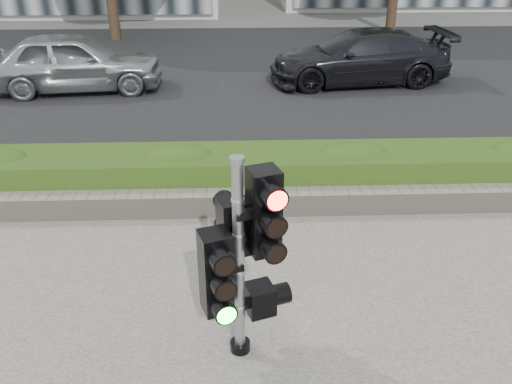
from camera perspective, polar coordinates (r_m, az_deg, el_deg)
The scene contains 8 objects.
ground at distance 6.46m, azimuth 0.94°, elevation -10.66°, with size 120.00×120.00×0.00m, color #51514C.
road at distance 15.60m, azimuth -1.03°, elevation 12.56°, with size 60.00×13.00×0.02m, color black.
curb at distance 9.12m, azimuth -0.09°, elevation 1.89°, with size 60.00×0.25×0.12m, color gray.
stone_wall at distance 7.95m, azimuth 0.23°, elevation -1.06°, with size 12.00×0.32×0.34m, color gray.
hedge at distance 8.45m, azimuth 0.05°, elevation 2.05°, with size 12.00×1.00×0.68m, color #517624.
traffic_signal at distance 5.02m, azimuth -1.65°, elevation -6.12°, with size 0.78×0.67×2.13m.
car_silver at distance 14.36m, azimuth -18.56°, elevation 12.89°, with size 1.69×4.20×1.43m, color #A0A3A7.
car_dark at distance 14.58m, azimuth 10.82°, elevation 13.79°, with size 1.87×4.61×1.34m, color black.
Camera 1 is at (-0.30, -5.09, 3.97)m, focal length 38.00 mm.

